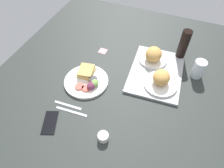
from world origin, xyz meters
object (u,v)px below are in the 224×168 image
(bread_plate_near, at_px, (153,56))
(drinking_glass, at_px, (198,69))
(fork, at_px, (68,105))
(plate_with_salad, at_px, (87,80))
(sticky_note, at_px, (103,51))
(soda_bottle, at_px, (183,45))
(knife, at_px, (71,111))
(espresso_cup, at_px, (103,137))
(bread_plate_far, at_px, (161,80))
(serving_tray, at_px, (156,72))
(cell_phone, at_px, (50,122))

(bread_plate_near, bearing_deg, drinking_glass, 86.48)
(drinking_glass, relative_size, fork, 0.72)
(plate_with_salad, distance_m, sticky_note, 0.31)
(soda_bottle, xyz_separation_m, knife, (0.69, -0.49, -0.11))
(soda_bottle, height_order, espresso_cup, soda_bottle)
(bread_plate_far, height_order, espresso_cup, bread_plate_far)
(serving_tray, relative_size, fork, 2.65)
(serving_tray, xyz_separation_m, plate_with_salad, (0.23, -0.39, 0.01))
(serving_tray, distance_m, fork, 0.60)
(knife, bearing_deg, serving_tray, 47.95)
(serving_tray, bearing_deg, fork, -43.20)
(soda_bottle, bearing_deg, espresso_cup, -18.56)
(drinking_glass, height_order, sticky_note, drinking_glass)
(knife, bearing_deg, bread_plate_far, 38.29)
(bread_plate_near, relative_size, bread_plate_far, 0.92)
(bread_plate_far, xyz_separation_m, cell_phone, (0.48, -0.49, -0.05))
(soda_bottle, relative_size, espresso_cup, 3.92)
(bread_plate_near, xyz_separation_m, espresso_cup, (0.65, -0.09, -0.04))
(bread_plate_near, relative_size, drinking_glass, 1.56)
(cell_phone, bearing_deg, bread_plate_near, 128.12)
(bread_plate_near, height_order, espresso_cup, bread_plate_near)
(knife, xyz_separation_m, cell_phone, (0.10, -0.07, 0.00))
(bread_plate_near, height_order, cell_phone, bread_plate_near)
(bread_plate_far, xyz_separation_m, espresso_cup, (0.46, -0.19, -0.03))
(serving_tray, height_order, soda_bottle, soda_bottle)
(serving_tray, bearing_deg, drinking_glass, 107.27)
(soda_bottle, bearing_deg, bread_plate_near, -54.29)
(drinking_glass, xyz_separation_m, espresso_cup, (0.63, -0.39, -0.04))
(bread_plate_far, height_order, drinking_glass, drinking_glass)
(plate_with_salad, relative_size, drinking_glass, 2.27)
(knife, bearing_deg, plate_with_salad, 90.24)
(cell_phone, xyz_separation_m, sticky_note, (-0.65, 0.03, -0.00))
(plate_with_salad, height_order, espresso_cup, plate_with_salad)
(espresso_cup, xyz_separation_m, knife, (-0.08, -0.23, -0.02))
(bread_plate_near, relative_size, espresso_cup, 3.42)
(fork, height_order, cell_phone, cell_phone)
(cell_phone, distance_m, sticky_note, 0.65)
(espresso_cup, distance_m, sticky_note, 0.68)
(espresso_cup, bearing_deg, drinking_glass, 148.41)
(bread_plate_far, height_order, sticky_note, bread_plate_far)
(bread_plate_far, height_order, plate_with_salad, bread_plate_far)
(drinking_glass, distance_m, knife, 0.83)
(serving_tray, bearing_deg, sticky_note, -100.14)
(bread_plate_near, xyz_separation_m, soda_bottle, (-0.12, 0.17, 0.05))
(bread_plate_far, relative_size, plate_with_salad, 0.75)
(espresso_cup, bearing_deg, soda_bottle, 161.44)
(espresso_cup, relative_size, sticky_note, 1.00)
(serving_tray, distance_m, espresso_cup, 0.57)
(espresso_cup, bearing_deg, fork, -112.34)
(soda_bottle, xyz_separation_m, sticky_note, (0.14, -0.53, -0.11))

